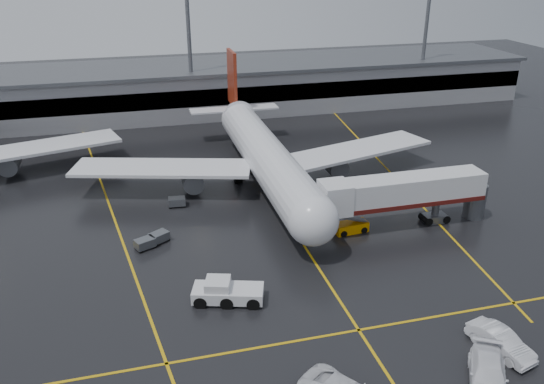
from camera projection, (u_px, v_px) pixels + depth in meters
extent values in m
plane|color=black|center=(284.00, 215.00, 64.66)|extent=(220.00, 220.00, 0.00)
cube|color=gold|center=(284.00, 215.00, 64.66)|extent=(0.25, 90.00, 0.02)
cube|color=gold|center=(359.00, 330.00, 45.21)|extent=(60.00, 0.25, 0.02)
cube|color=gold|center=(107.00, 199.00, 68.80)|extent=(9.99, 69.35, 0.02)
cube|color=gold|center=(388.00, 170.00, 77.72)|extent=(7.57, 69.64, 0.02)
cube|color=gray|center=(215.00, 88.00, 105.47)|extent=(120.00, 18.00, 8.00)
cube|color=black|center=(223.00, 97.00, 97.49)|extent=(120.00, 0.40, 3.00)
cube|color=#595B60|center=(214.00, 65.00, 103.73)|extent=(122.00, 19.00, 0.60)
cylinder|color=#595B60|center=(190.00, 49.00, 95.55)|extent=(0.70, 0.70, 25.00)
cylinder|color=#595B60|center=(425.00, 39.00, 106.12)|extent=(0.70, 0.70, 25.00)
cylinder|color=silver|center=(267.00, 158.00, 70.03)|extent=(5.20, 36.00, 5.20)
sphere|color=silver|center=(313.00, 220.00, 54.12)|extent=(5.20, 5.20, 5.20)
cone|color=silver|center=(234.00, 110.00, 88.35)|extent=(4.94, 8.00, 4.94)
cube|color=maroon|center=(232.00, 78.00, 87.25)|extent=(0.50, 5.50, 8.50)
cube|color=silver|center=(234.00, 109.00, 88.27)|extent=(14.00, 3.00, 0.25)
cube|color=silver|center=(162.00, 168.00, 69.07)|extent=(22.80, 11.83, 0.40)
cube|color=silver|center=(356.00, 150.00, 75.18)|extent=(22.80, 11.83, 0.40)
cylinder|color=#595B60|center=(192.00, 179.00, 69.57)|extent=(2.60, 4.50, 2.60)
cylinder|color=#595B60|center=(334.00, 165.00, 74.04)|extent=(2.60, 4.50, 2.60)
cylinder|color=#595B60|center=(303.00, 235.00, 58.07)|extent=(0.56, 0.56, 2.00)
cylinder|color=#595B60|center=(238.00, 175.00, 73.23)|extent=(0.56, 0.56, 2.00)
cylinder|color=#595B60|center=(285.00, 171.00, 74.73)|extent=(0.56, 0.56, 2.00)
cylinder|color=black|center=(303.00, 239.00, 58.29)|extent=(0.40, 1.10, 1.10)
cylinder|color=black|center=(238.00, 178.00, 73.41)|extent=(1.00, 1.40, 1.40)
cylinder|color=black|center=(284.00, 174.00, 74.91)|extent=(1.00, 1.40, 1.40)
cube|color=silver|center=(36.00, 148.00, 75.92)|extent=(22.80, 11.83, 0.40)
cylinder|color=#595B60|center=(10.00, 162.00, 74.78)|extent=(2.60, 4.50, 2.60)
cube|color=silver|center=(406.00, 190.00, 60.40)|extent=(18.00, 3.20, 3.00)
cube|color=#4D110E|center=(404.00, 200.00, 60.92)|extent=(18.00, 3.30, 0.50)
cube|color=silver|center=(335.00, 198.00, 58.47)|extent=(3.00, 3.40, 3.30)
cylinder|color=#595B60|center=(435.00, 210.00, 62.51)|extent=(0.80, 0.80, 3.00)
cube|color=#595B60|center=(434.00, 218.00, 62.93)|extent=(2.60, 1.60, 0.90)
cylinder|color=#595B60|center=(475.00, 201.00, 63.48)|extent=(2.40, 2.40, 4.00)
cylinder|color=black|center=(426.00, 219.00, 62.67)|extent=(0.90, 1.80, 0.90)
cylinder|color=black|center=(443.00, 217.00, 63.19)|extent=(0.90, 1.80, 0.90)
cube|color=silver|center=(228.00, 293.00, 48.66)|extent=(6.62, 4.18, 1.06)
cube|color=silver|center=(218.00, 284.00, 48.33)|extent=(2.65, 2.65, 0.88)
cube|color=black|center=(218.00, 284.00, 48.33)|extent=(2.38, 2.38, 0.79)
cylinder|color=black|center=(202.00, 295.00, 48.87)|extent=(1.88, 2.86, 1.15)
cylinder|color=black|center=(228.00, 296.00, 48.78)|extent=(1.88, 2.86, 1.15)
cylinder|color=black|center=(254.00, 297.00, 48.70)|extent=(1.88, 2.86, 1.15)
cube|color=orange|center=(351.00, 227.00, 60.63)|extent=(3.83, 1.88, 1.13)
cube|color=#595B60|center=(351.00, 218.00, 60.19)|extent=(3.64, 1.26, 1.29)
cylinder|color=black|center=(341.00, 231.00, 60.34)|extent=(0.88, 1.81, 0.72)
cylinder|color=black|center=(361.00, 227.00, 61.13)|extent=(0.88, 1.81, 0.72)
imported|color=white|center=(488.00, 375.00, 39.21)|extent=(5.45, 6.67, 1.82)
imported|color=white|center=(501.00, 342.00, 42.52)|extent=(3.30, 5.77, 1.80)
cube|color=#595B60|center=(159.00, 237.00, 58.45)|extent=(2.39, 2.17, 0.90)
cylinder|color=black|center=(156.00, 245.00, 57.79)|extent=(0.40, 0.20, 0.40)
cylinder|color=black|center=(168.00, 239.00, 58.87)|extent=(0.40, 0.20, 0.40)
cylinder|color=black|center=(150.00, 242.00, 58.41)|extent=(0.40, 0.20, 0.40)
cylinder|color=black|center=(162.00, 236.00, 59.49)|extent=(0.40, 0.20, 0.40)
cube|color=#595B60|center=(145.00, 243.00, 57.19)|extent=(2.36, 2.01, 0.90)
cylinder|color=black|center=(141.00, 251.00, 56.56)|extent=(0.40, 0.20, 0.40)
cylinder|color=black|center=(155.00, 246.00, 57.49)|extent=(0.40, 0.20, 0.40)
cylinder|color=black|center=(136.00, 248.00, 57.27)|extent=(0.40, 0.20, 0.40)
cylinder|color=black|center=(150.00, 243.00, 58.19)|extent=(0.40, 0.20, 0.40)
cube|color=#595B60|center=(177.00, 201.00, 66.55)|extent=(2.09, 1.44, 0.90)
cylinder|color=black|center=(171.00, 207.00, 66.15)|extent=(0.40, 0.20, 0.40)
cylinder|color=black|center=(184.00, 206.00, 66.43)|extent=(0.40, 0.20, 0.40)
cylinder|color=black|center=(170.00, 204.00, 67.05)|extent=(0.40, 0.20, 0.40)
cylinder|color=black|center=(184.00, 203.00, 67.32)|extent=(0.40, 0.20, 0.40)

